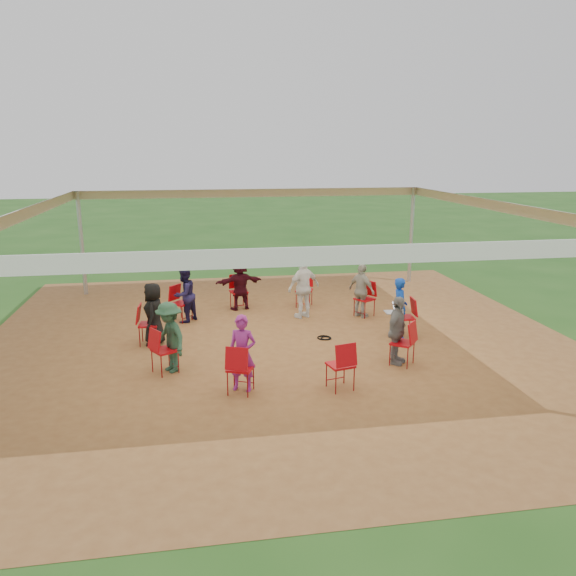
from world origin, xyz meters
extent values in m
plane|color=#224E18|center=(0.00, 0.00, 0.00)|extent=(80.00, 80.00, 0.00)
plane|color=brown|center=(0.00, 0.00, 0.01)|extent=(13.00, 13.00, 0.00)
cylinder|color=#B2B2B7|center=(-5.00, 5.00, 1.50)|extent=(0.12, 0.12, 3.00)
cylinder|color=#B2B2B7|center=(5.00, 5.00, 1.50)|extent=(0.12, 0.12, 3.00)
plane|color=white|center=(0.00, 0.00, 3.00)|extent=(10.30, 10.30, 0.00)
cube|color=white|center=(0.00, -5.15, 2.88)|extent=(10.30, 0.03, 0.24)
cube|color=white|center=(0.00, 5.15, 2.88)|extent=(10.30, 0.03, 0.24)
cube|color=white|center=(-5.15, 0.00, 2.88)|extent=(0.03, 10.30, 0.24)
cube|color=white|center=(5.15, 0.00, 2.88)|extent=(0.03, 10.30, 0.24)
imported|color=#0E3BAD|center=(2.72, -0.21, 0.69)|extent=(0.36, 0.52, 1.37)
imported|color=#AAA998|center=(2.32, 1.43, 0.69)|extent=(0.77, 0.90, 1.37)
imported|color=#3A0A14|center=(-0.64, 2.65, 0.69)|extent=(1.35, 0.76, 1.37)
imported|color=#1B153C|center=(-2.08, 1.76, 0.69)|extent=(0.72, 0.76, 1.37)
imported|color=black|center=(-2.72, 0.21, 0.69)|extent=(0.42, 0.70, 1.37)
imported|color=#254A33|center=(-2.32, -1.43, 0.69)|extent=(0.84, 0.98, 1.37)
imported|color=#8A2179|center=(-1.04, -2.52, 0.69)|extent=(0.59, 0.49, 1.37)
imported|color=gray|center=(2.08, -1.76, 0.69)|extent=(0.83, 0.88, 1.37)
imported|color=white|center=(0.87, 1.62, 0.79)|extent=(1.03, 0.81, 1.56)
torus|color=black|center=(1.01, -0.05, 0.02)|extent=(0.34, 0.34, 0.03)
torus|color=black|center=(1.05, -0.09, 0.02)|extent=(0.27, 0.27, 0.03)
cube|color=#B7B7BC|center=(2.50, -0.19, 0.59)|extent=(0.25, 0.35, 0.02)
cube|color=#B7B7BC|center=(2.61, -0.20, 0.70)|extent=(0.10, 0.34, 0.22)
cube|color=#CCE0FF|center=(2.61, -0.20, 0.70)|extent=(0.07, 0.30, 0.18)
camera|label=1|loc=(-1.77, -11.76, 4.15)|focal=35.00mm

